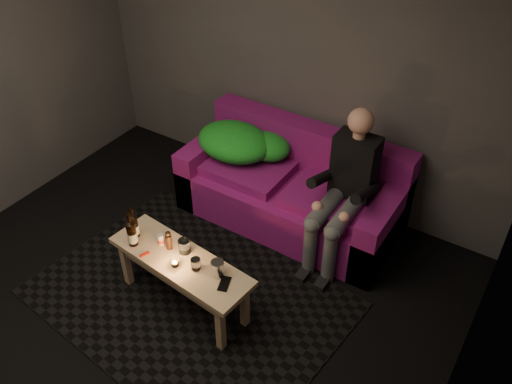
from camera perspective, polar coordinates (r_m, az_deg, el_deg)
floor at (r=4.09m, az=-13.09°, el=-15.13°), size 4.50×4.50×0.00m
room at (r=3.24m, az=-11.52°, el=8.35°), size 4.50×4.50×4.50m
rug at (r=4.27m, az=-7.03°, el=-10.98°), size 2.43×1.88×0.01m
sofa at (r=4.76m, az=3.88°, el=0.17°), size 1.90×0.85×0.82m
green_blanket at (r=4.80m, az=-1.60°, el=5.25°), size 0.83×0.57×0.28m
person at (r=4.25m, az=9.34°, el=0.54°), size 0.34×0.79×1.27m
coffee_table at (r=3.97m, az=-7.89°, el=-7.85°), size 1.17×0.48×0.46m
beer_bottle_a at (r=4.09m, az=-12.71°, el=-3.49°), size 0.07×0.07×0.26m
beer_bottle_b at (r=4.02m, az=-12.96°, el=-4.24°), size 0.07×0.07×0.29m
salt_shaker at (r=4.01m, az=-9.99°, el=-4.95°), size 0.05×0.05×0.09m
pepper_mill at (r=3.96m, az=-9.15°, el=-5.22°), size 0.05×0.05×0.12m
tumbler_back at (r=3.93m, az=-7.54°, el=-5.66°), size 0.12×0.12×0.11m
tealight at (r=3.86m, az=-8.54°, el=-7.43°), size 0.06×0.06×0.04m
tumbler_front at (r=3.80m, az=-6.35°, el=-7.55°), size 0.09×0.09×0.09m
steel_cup at (r=3.73m, az=-4.06°, el=-8.04°), size 0.09×0.09×0.12m
smartphone at (r=3.71m, az=-3.34°, el=-9.62°), size 0.11×0.15×0.01m
red_lighter at (r=3.98m, az=-11.65°, el=-6.44°), size 0.05×0.08×0.01m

